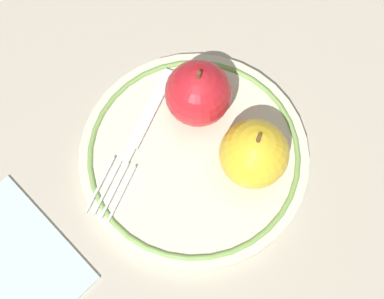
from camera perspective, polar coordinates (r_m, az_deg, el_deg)
The scene contains 6 objects.
ground_plane at distance 0.56m, azimuth 1.65°, elevation -1.51°, with size 2.00×2.00×0.00m, color #B0A794.
plate at distance 0.55m, azimuth 0.00°, elevation -1.00°, with size 0.24×0.24×0.01m.
apple_red_whole at distance 0.54m, azimuth 0.67°, elevation 6.00°, with size 0.07×0.07×0.08m.
apple_second_whole at distance 0.51m, azimuth 6.63°, elevation -0.46°, with size 0.07×0.07×0.08m.
fork at distance 0.56m, azimuth -5.81°, elevation 1.49°, with size 0.18×0.03×0.00m.
napkin_folded at distance 0.56m, azimuth -19.57°, elevation -11.91°, with size 0.12×0.14×0.01m, color silver.
Camera 1 is at (-0.17, -0.06, 0.53)m, focal length 50.00 mm.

